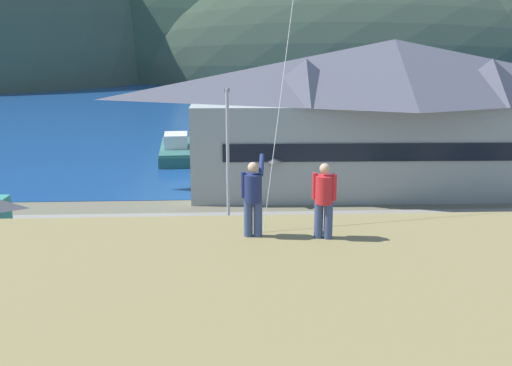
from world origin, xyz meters
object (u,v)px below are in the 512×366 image
harbor_lodge (392,111)px  parked_car_back_row_right (326,316)px  parked_car_back_row_left (123,305)px  person_companion (324,198)px  parking_light_pole (228,154)px  person_kite_flyer (253,196)px  storage_shed_waterside (277,158)px  parked_car_front_row_red (249,247)px  parked_car_lone_by_shed (491,240)px  wharf_dock (221,152)px  moored_boat_wharfside (176,150)px

harbor_lodge → parked_car_back_row_right: (-7.56, -21.08, -4.17)m
parked_car_back_row_left → person_companion: 11.39m
parking_light_pole → person_kite_flyer: bearing=-88.1°
parking_light_pole → person_companion: size_ratio=4.45×
parked_car_back_row_right → storage_shed_waterside: bearing=90.3°
parking_light_pole → parked_car_front_row_red: bearing=-77.0°
parked_car_lone_by_shed → person_companion: bearing=-126.6°
parked_car_back_row_right → person_kite_flyer: size_ratio=2.33×
wharf_dock → parking_light_pole: 21.18m
parked_car_front_row_red → person_kite_flyer: person_kite_flyer is taller
wharf_dock → parked_car_back_row_right: bearing=-83.0°
parked_car_back_row_left → parked_car_lone_by_shed: size_ratio=1.02×
parked_car_lone_by_shed → parked_car_front_row_red: 11.38m
storage_shed_waterside → parked_car_lone_by_shed: bearing=-54.5°
storage_shed_waterside → parked_car_front_row_red: storage_shed_waterside is taller
parking_light_pole → person_kite_flyer: (0.56, -17.15, 2.65)m
parked_car_lone_by_shed → wharf_dock: bearing=117.7°
parked_car_back_row_left → parked_car_back_row_right: bearing=-9.4°
parked_car_front_row_red → parked_car_back_row_right: bearing=-70.8°
parked_car_lone_by_shed → person_kite_flyer: size_ratio=2.27×
harbor_lodge → person_kite_flyer: bearing=-110.8°
parked_car_lone_by_shed → parking_light_pole: 13.30m
storage_shed_waterside → parked_car_back_row_left: 20.16m
parked_car_front_row_red → parked_car_lone_by_shed: bearing=1.7°
parked_car_back_row_right → parked_car_back_row_left: bearing=170.6°
moored_boat_wharfside → harbor_lodge: bearing=-33.5°
storage_shed_waterside → parking_light_pole: 9.84m
parked_car_back_row_right → parked_car_lone_by_shed: size_ratio=1.03×
wharf_dock → harbor_lodge: bearing=-42.9°
moored_boat_wharfside → parked_car_front_row_red: 24.68m
moored_boat_wharfside → person_kite_flyer: person_kite_flyer is taller
person_kite_flyer → parked_car_front_row_red: bearing=88.4°
moored_boat_wharfside → parked_car_lone_by_shed: (16.54, -23.79, 0.34)m
harbor_lodge → parked_car_front_row_red: (-9.99, -14.11, -4.17)m
wharf_dock → parked_car_front_row_red: 24.85m
moored_boat_wharfside → parked_car_back_row_left: size_ratio=1.96×
wharf_dock → parked_car_back_row_left: (-3.28, -30.56, 0.71)m
wharf_dock → person_companion: size_ratio=6.11×
harbor_lodge → parked_car_back_row_right: bearing=-109.7°
storage_shed_waterside → wharf_dock: (-3.79, 11.73, -1.97)m
harbor_lodge → storage_shed_waterside: (-7.68, -1.05, -2.92)m
parked_car_back_row_left → person_companion: bearing=-51.6°
person_kite_flyer → person_companion: 1.60m
harbor_lodge → wharf_dock: (-11.47, 10.68, -4.88)m
parked_car_lone_by_shed → person_companion: size_ratio=2.42×
storage_shed_waterside → parked_car_front_row_red: bearing=-100.0°
wharf_dock → parked_car_back_row_left: 30.75m
parked_car_back_row_right → harbor_lodge: bearing=70.3°
moored_boat_wharfside → parked_car_back_row_left: 29.91m
parked_car_back_row_left → wharf_dock: bearing=83.9°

